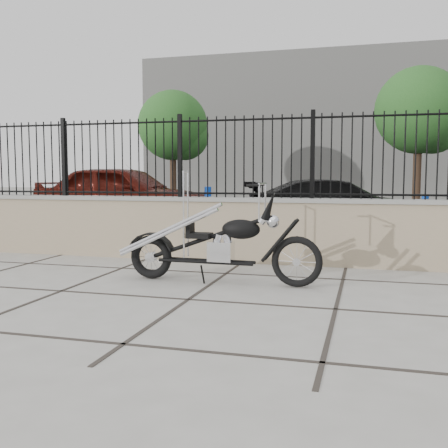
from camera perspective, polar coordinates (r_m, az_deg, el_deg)
ground_plane at (r=5.50m, az=-3.90°, el=-8.22°), size 90.00×90.00×0.00m
parking_lot at (r=17.68m, az=9.61°, el=1.05°), size 30.00×30.00×0.00m
retaining_wall at (r=7.80m, az=2.16°, el=-0.64°), size 14.00×0.36×0.96m
iron_fence at (r=7.76m, az=2.19°, el=7.32°), size 14.00×0.08×1.20m
background_building at (r=31.71m, az=12.34°, el=10.08°), size 22.00×6.00×8.00m
chopper_motorcycle at (r=6.24m, az=-0.73°, el=-0.24°), size 2.28×0.45×1.37m
car_red at (r=13.67m, az=-10.85°, el=3.11°), size 4.71×2.08×1.57m
car_black at (r=12.16m, az=12.12°, el=1.94°), size 4.44×2.80×1.20m
bollard_a at (r=9.95m, az=-1.76°, el=0.98°), size 0.14×0.14×1.07m
bollard_b at (r=9.52m, az=20.97°, el=0.11°), size 0.15×0.15×0.96m
tree_left at (r=23.77m, az=-5.61°, el=10.97°), size 3.09×3.09×5.21m
tree_right at (r=21.83m, az=20.48°, el=11.91°), size 3.32×3.32×5.61m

